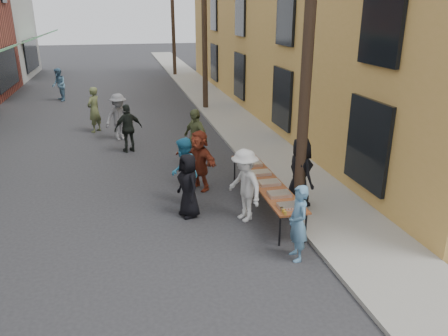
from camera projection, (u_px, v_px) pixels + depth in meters
name	position (u px, v px, depth m)	size (l,w,h in m)	color
ground	(125.00, 312.00, 7.25)	(120.00, 120.00, 0.00)	#28282B
sidewalk	(219.00, 107.00, 22.02)	(2.20, 60.00, 0.10)	gray
building_ochre	(348.00, 3.00, 20.73)	(10.00, 28.00, 10.00)	gold
utility_pole_near	(310.00, 20.00, 9.38)	(0.26, 0.26, 9.00)	#2D2116
utility_pole_mid	(204.00, 14.00, 20.34)	(0.26, 0.26, 9.00)	#2D2116
utility_pole_far	(173.00, 12.00, 31.31)	(0.26, 0.26, 9.00)	#2D2116
serving_table	(265.00, 181.00, 10.81)	(0.70, 4.00, 0.75)	brown
catering_tray_sausage	(290.00, 206.00, 9.27)	(0.50, 0.33, 0.08)	maroon
catering_tray_foil_b	(279.00, 194.00, 9.87)	(0.50, 0.33, 0.08)	#B2B2B7
catering_tray_buns	(269.00, 183.00, 10.51)	(0.50, 0.33, 0.08)	tan
catering_tray_foil_d	(260.00, 173.00, 11.15)	(0.50, 0.33, 0.08)	#B2B2B7
catering_tray_buns_end	(252.00, 164.00, 11.79)	(0.50, 0.33, 0.08)	tan
condiment_jar_a	(285.00, 213.00, 8.95)	(0.07, 0.07, 0.08)	#A57F26
condiment_jar_b	(283.00, 211.00, 9.04)	(0.07, 0.07, 0.08)	#A57F26
condiment_jar_c	(282.00, 209.00, 9.14)	(0.07, 0.07, 0.08)	#A57F26
cup_stack	(303.00, 209.00, 9.08)	(0.08, 0.08, 0.12)	tan
guest_front_a	(188.00, 185.00, 10.36)	(0.77, 0.50, 1.57)	black
guest_front_b	(298.00, 223.00, 8.54)	(0.57, 0.38, 1.57)	#5583A5
guest_front_c	(184.00, 173.00, 10.90)	(0.86, 0.67, 1.77)	teal
guest_front_d	(245.00, 185.00, 10.14)	(1.13, 0.65, 1.75)	silver
guest_front_e	(196.00, 139.00, 13.58)	(1.10, 0.46, 1.87)	#5D683C
guest_queue_back	(199.00, 160.00, 11.94)	(1.55, 0.50, 1.68)	maroon
server	(300.00, 172.00, 10.69)	(0.85, 0.55, 1.73)	black
passerby_left	(119.00, 117.00, 16.49)	(1.14, 0.66, 1.77)	slate
passerby_mid	(128.00, 128.00, 15.08)	(0.99, 0.41, 1.69)	black
passerby_right	(94.00, 110.00, 17.55)	(0.67, 0.44, 1.83)	#565E36
passerby_far	(59.00, 85.00, 23.53)	(0.86, 0.67, 1.76)	teal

